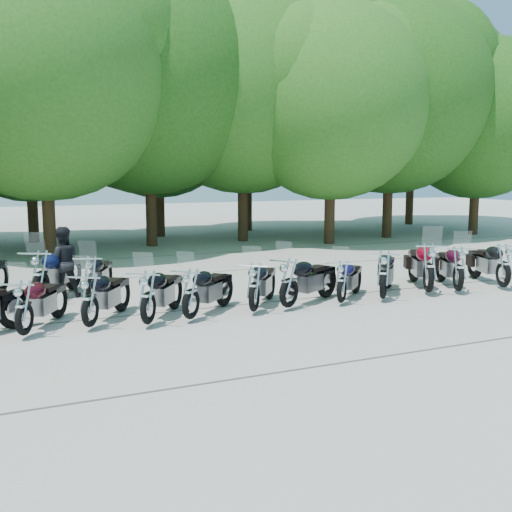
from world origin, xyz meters
name	(u,v)px	position (x,y,z in m)	size (l,w,h in m)	color
ground	(286,318)	(0.00, 0.00, 0.00)	(90.00, 90.00, 0.00)	gray
tree_3	(42,72)	(-3.57, 11.24, 6.32)	(8.70, 8.70, 10.67)	#3A2614
tree_4	(148,78)	(0.54, 13.09, 6.64)	(9.13, 9.13, 11.20)	#3A2614
tree_5	(242,86)	(4.61, 13.20, 6.57)	(9.04, 9.04, 11.10)	#3A2614
tree_6	(331,102)	(7.55, 10.82, 5.81)	(8.00, 8.00, 9.82)	#3A2614
tree_7	(391,95)	(11.20, 11.78, 6.39)	(8.79, 8.79, 10.79)	#3A2614
tree_8	(478,119)	(15.83, 11.20, 5.47)	(7.53, 7.53, 9.25)	#3A2614
tree_11	(27,111)	(-3.76, 16.43, 5.49)	(7.56, 7.56, 9.28)	#3A2614
tree_12	(158,111)	(1.80, 16.47, 5.72)	(7.88, 7.88, 9.67)	#3A2614
tree_13	(248,111)	(6.69, 17.47, 6.04)	(8.31, 8.31, 10.20)	#3A2614
tree_14	(330,116)	(10.68, 16.09, 5.83)	(8.02, 8.02, 9.84)	#3A2614
tree_15	(413,99)	(16.61, 17.02, 7.03)	(9.67, 9.67, 11.86)	#3A2614
motorcycle_2	(24,306)	(-5.01, 0.57, 0.60)	(0.65, 2.12, 1.20)	#33070F
motorcycle_3	(90,298)	(-3.83, 0.67, 0.61)	(0.66, 2.17, 1.23)	black
motorcycle_4	(148,295)	(-2.78, 0.42, 0.63)	(0.68, 2.22, 1.26)	black
motorcycle_5	(191,292)	(-1.89, 0.48, 0.61)	(0.66, 2.16, 1.22)	black
motorcycle_6	(254,285)	(-0.46, 0.55, 0.62)	(0.67, 2.20, 1.24)	black
motorcycle_7	(289,281)	(0.37, 0.58, 0.65)	(0.69, 2.28, 1.29)	black
motorcycle_8	(342,280)	(1.70, 0.54, 0.57)	(0.62, 2.03, 1.15)	#0F0C38
motorcycle_9	(384,273)	(2.80, 0.49, 0.66)	(0.72, 2.35, 1.33)	black
motorcycle_10	(429,266)	(4.22, 0.61, 0.72)	(0.78, 2.55, 1.44)	maroon
motorcycle_11	(459,267)	(5.01, 0.46, 0.66)	(0.72, 2.35, 1.33)	#33071C
motorcycle_12	(504,264)	(6.42, 0.38, 0.67)	(0.72, 2.37, 1.34)	black
motorcycle_15	(40,274)	(-4.50, 3.34, 0.71)	(0.76, 2.50, 1.41)	#0D143B
motorcycle_16	(91,276)	(-3.43, 3.13, 0.61)	(0.66, 2.17, 1.23)	black
rider_1	(62,262)	(-3.95, 4.00, 0.85)	(0.83, 0.65, 1.71)	black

